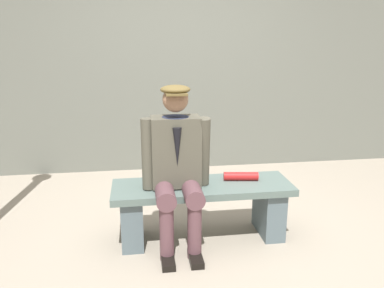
% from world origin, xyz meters
% --- Properties ---
extents(ground_plane, '(30.00, 30.00, 0.00)m').
position_xyz_m(ground_plane, '(0.00, 0.00, 0.00)').
color(ground_plane, gray).
extents(bench, '(1.49, 0.48, 0.48)m').
position_xyz_m(bench, '(0.00, 0.00, 0.31)').
color(bench, '#51635E').
rests_on(bench, ground).
extents(seated_man, '(0.56, 0.60, 1.31)m').
position_xyz_m(seated_man, '(0.22, 0.08, 0.71)').
color(seated_man, '#4C493D').
rests_on(seated_man, ground).
extents(rolled_magazine, '(0.30, 0.11, 0.07)m').
position_xyz_m(rolled_magazine, '(-0.34, -0.05, 0.52)').
color(rolled_magazine, '#B21E1E').
rests_on(rolled_magazine, bench).
extents(stadium_wall, '(12.00, 0.24, 2.12)m').
position_xyz_m(stadium_wall, '(0.00, -1.99, 1.06)').
color(stadium_wall, '#61645B').
rests_on(stadium_wall, ground).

